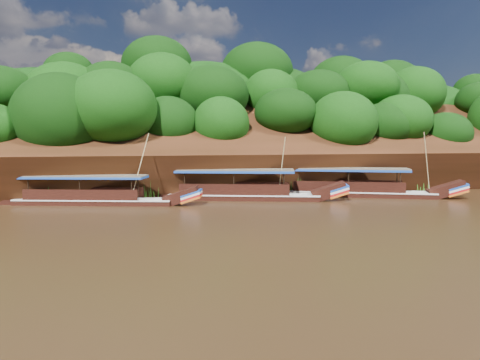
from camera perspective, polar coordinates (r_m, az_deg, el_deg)
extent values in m
plane|color=black|center=(31.26, 2.18, -4.27)|extent=(160.00, 160.00, 0.00)
cube|color=black|center=(46.39, -3.80, 3.04)|extent=(120.00, 16.12, 13.64)
cube|color=black|center=(56.41, -5.83, -0.21)|extent=(120.00, 24.00, 12.00)
ellipsoid|color=#14450B|center=(44.56, -11.12, 2.89)|extent=(18.00, 8.00, 6.40)
ellipsoid|color=#14450B|center=(53.41, -5.37, 9.39)|extent=(24.00, 11.00, 8.40)
ellipsoid|color=#14450B|center=(55.16, 21.81, 2.89)|extent=(18.00, 8.00, 6.00)
ellipsoid|color=#14450B|center=(67.36, 24.91, 7.68)|extent=(22.00, 10.00, 8.00)
cube|color=black|center=(42.73, 14.11, -1.95)|extent=(12.74, 7.86, 0.92)
cube|color=silver|center=(42.68, 14.12, -1.37)|extent=(12.77, 7.92, 0.10)
cube|color=black|center=(43.68, 23.84, -1.13)|extent=(3.52, 2.89, 1.79)
cube|color=#1945A4|center=(43.84, 24.89, -0.74)|extent=(2.22, 2.29, 0.66)
cube|color=red|center=(43.87, 24.88, -1.20)|extent=(2.22, 2.29, 0.66)
cube|color=brown|center=(42.47, 13.07, 1.37)|extent=(10.35, 6.89, 0.12)
cube|color=#1945A4|center=(42.48, 13.07, 1.21)|extent=(10.35, 6.89, 0.18)
cylinder|color=tan|center=(42.65, 21.82, 2.05)|extent=(1.56, 1.06, 5.06)
cube|color=black|center=(39.20, 0.52, -2.41)|extent=(12.51, 6.35, 0.93)
cube|color=silver|center=(39.14, 0.52, -1.76)|extent=(12.53, 6.41, 0.10)
cube|color=black|center=(39.29, 10.78, -1.41)|extent=(3.36, 2.61, 1.76)
cube|color=#1945A4|center=(39.35, 11.91, -0.96)|extent=(2.04, 2.19, 0.64)
cube|color=red|center=(39.39, 11.90, -1.47)|extent=(2.04, 2.19, 0.64)
cube|color=brown|center=(39.02, -0.62, 1.25)|extent=(10.08, 5.76, 0.12)
cube|color=#1945A4|center=(39.03, -0.62, 1.07)|extent=(10.08, 5.76, 0.19)
cylinder|color=tan|center=(38.24, 5.12, 1.73)|extent=(0.20, 1.26, 4.71)
cube|color=black|center=(38.04, -17.33, -2.85)|extent=(12.21, 5.70, 0.83)
cube|color=silver|center=(37.99, -17.35, -2.26)|extent=(12.23, 5.76, 0.09)
cube|color=black|center=(36.20, -7.11, -2.02)|extent=(3.19, 2.33, 1.64)
cube|color=#1945A4|center=(36.05, -5.92, -1.59)|extent=(1.91, 1.97, 0.61)
cube|color=red|center=(36.09, -5.91, -2.09)|extent=(1.91, 1.97, 0.61)
cube|color=brown|center=(38.08, -18.49, 0.49)|extent=(9.79, 5.17, 0.11)
cube|color=#1945A4|center=(38.09, -18.49, 0.32)|extent=(9.79, 5.17, 0.17)
cylinder|color=tan|center=(36.49, -12.09, 1.70)|extent=(1.50, 0.44, 5.01)
cone|color=#306218|center=(39.54, -21.60, -1.31)|extent=(1.50, 1.50, 1.88)
cone|color=#306218|center=(38.95, -10.92, -1.33)|extent=(1.50, 1.50, 1.64)
cone|color=#306218|center=(40.92, 0.12, -0.93)|extent=(1.50, 1.50, 1.66)
cone|color=#306218|center=(41.96, 6.53, -0.61)|extent=(1.50, 1.50, 1.97)
cone|color=#306218|center=(45.69, 15.57, -0.56)|extent=(1.50, 1.50, 1.58)
cone|color=#306218|center=(49.23, 21.14, -0.27)|extent=(1.50, 1.50, 1.68)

